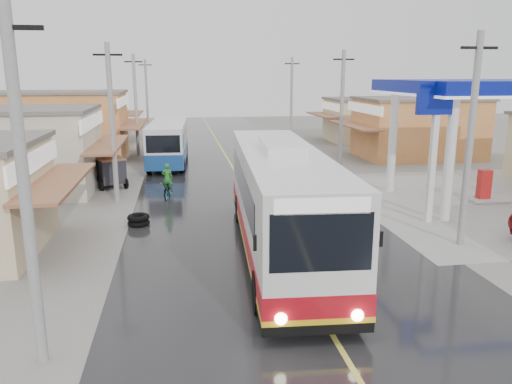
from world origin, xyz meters
TOP-DOWN VIEW (x-y plane):
  - ground at (0.00, 0.00)m, footprint 120.00×120.00m
  - road at (0.00, 15.00)m, footprint 12.00×90.00m
  - centre_line at (0.00, 15.00)m, footprint 0.15×90.00m
  - shopfronts_left at (-13.00, 18.00)m, footprint 11.00×44.00m
  - shopfronts_right at (15.00, 12.00)m, footprint 11.00×44.00m
  - utility_poles_left at (-7.00, 16.00)m, footprint 1.60×50.00m
  - utility_poles_right at (7.00, 15.00)m, footprint 1.60×36.00m
  - coach_bus at (-0.13, 0.17)m, footprint 3.70×13.45m
  - second_bus at (-4.49, 19.43)m, footprint 2.94×9.32m
  - cyclist at (-4.38, 9.30)m, footprint 0.89×1.85m
  - tricycle_near at (-7.79, 12.61)m, footprint 2.30×2.54m
  - tyre_stack at (-5.58, 4.51)m, footprint 0.97×0.97m

SIDE VIEW (x-z plane):
  - ground at x=0.00m, z-range 0.00..0.00m
  - shopfronts_left at x=-13.00m, z-range -2.60..2.60m
  - shopfronts_right at x=15.00m, z-range -2.40..2.40m
  - utility_poles_left at x=-7.00m, z-range -4.00..4.00m
  - utility_poles_right at x=7.00m, z-range -4.00..4.00m
  - road at x=0.00m, z-range 0.00..0.02m
  - centre_line at x=0.00m, z-range 0.02..0.03m
  - tyre_stack at x=-5.58m, z-range 0.00..0.50m
  - cyclist at x=-4.38m, z-range -0.33..1.59m
  - tricycle_near at x=-7.79m, z-range 0.13..1.89m
  - second_bus at x=-4.49m, z-range 0.12..3.18m
  - coach_bus at x=-0.13m, z-range -0.08..4.08m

